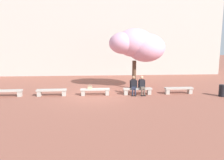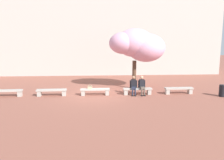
{
  "view_description": "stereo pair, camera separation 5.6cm",
  "coord_description": "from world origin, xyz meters",
  "px_view_note": "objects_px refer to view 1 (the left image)",
  "views": [
    {
      "loc": [
        0.11,
        -14.48,
        3.46
      ],
      "look_at": [
        1.16,
        0.2,
        1.0
      ],
      "focal_mm": 35.0,
      "sensor_mm": 36.0,
      "label": 1
    },
    {
      "loc": [
        0.16,
        -14.48,
        3.46
      ],
      "look_at": [
        1.16,
        0.2,
        1.0
      ],
      "focal_mm": 35.0,
      "sensor_mm": 36.0,
      "label": 2
    }
  ],
  "objects_px": {
    "stone_bench_west_end": "(7,92)",
    "stone_bench_east_end": "(179,89)",
    "stone_bench_center": "(95,91)",
    "person_seated_right": "(142,85)",
    "handbag": "(90,87)",
    "stone_bench_near_east": "(137,90)",
    "person_seated_left": "(134,85)",
    "stone_bench_near_west": "(52,91)",
    "trash_bin": "(222,91)",
    "cherry_tree_main": "(138,45)"
  },
  "relations": [
    {
      "from": "stone_bench_near_east",
      "to": "stone_bench_east_end",
      "type": "height_order",
      "value": "same"
    },
    {
      "from": "stone_bench_east_end",
      "to": "person_seated_right",
      "type": "height_order",
      "value": "person_seated_right"
    },
    {
      "from": "stone_bench_near_west",
      "to": "stone_bench_near_east",
      "type": "bearing_deg",
      "value": 0.0
    },
    {
      "from": "stone_bench_east_end",
      "to": "cherry_tree_main",
      "type": "distance_m",
      "value": 4.43
    },
    {
      "from": "person_seated_left",
      "to": "handbag",
      "type": "height_order",
      "value": "person_seated_left"
    },
    {
      "from": "stone_bench_west_end",
      "to": "person_seated_right",
      "type": "relative_size",
      "value": 1.53
    },
    {
      "from": "stone_bench_west_end",
      "to": "stone_bench_center",
      "type": "relative_size",
      "value": 1.0
    },
    {
      "from": "stone_bench_near_east",
      "to": "stone_bench_near_west",
      "type": "bearing_deg",
      "value": 180.0
    },
    {
      "from": "stone_bench_near_west",
      "to": "cherry_tree_main",
      "type": "bearing_deg",
      "value": 17.47
    },
    {
      "from": "handbag",
      "to": "cherry_tree_main",
      "type": "height_order",
      "value": "cherry_tree_main"
    },
    {
      "from": "stone_bench_center",
      "to": "stone_bench_west_end",
      "type": "bearing_deg",
      "value": 180.0
    },
    {
      "from": "stone_bench_near_west",
      "to": "cherry_tree_main",
      "type": "height_order",
      "value": "cherry_tree_main"
    },
    {
      "from": "stone_bench_west_end",
      "to": "person_seated_left",
      "type": "bearing_deg",
      "value": -0.36
    },
    {
      "from": "stone_bench_center",
      "to": "handbag",
      "type": "distance_m",
      "value": 0.44
    },
    {
      "from": "stone_bench_near_west",
      "to": "stone_bench_east_end",
      "type": "bearing_deg",
      "value": 0.0
    },
    {
      "from": "stone_bench_west_end",
      "to": "stone_bench_east_end",
      "type": "height_order",
      "value": "same"
    },
    {
      "from": "stone_bench_east_end",
      "to": "handbag",
      "type": "xyz_separation_m",
      "value": [
        -6.15,
        -0.03,
        0.27
      ]
    },
    {
      "from": "stone_bench_near_east",
      "to": "stone_bench_west_end",
      "type": "bearing_deg",
      "value": 180.0
    },
    {
      "from": "stone_bench_near_east",
      "to": "person_seated_right",
      "type": "height_order",
      "value": "person_seated_right"
    },
    {
      "from": "trash_bin",
      "to": "stone_bench_near_east",
      "type": "bearing_deg",
      "value": 170.29
    },
    {
      "from": "stone_bench_west_end",
      "to": "person_seated_left",
      "type": "xyz_separation_m",
      "value": [
        8.41,
        -0.05,
        0.39
      ]
    },
    {
      "from": "stone_bench_west_end",
      "to": "stone_bench_near_east",
      "type": "height_order",
      "value": "same"
    },
    {
      "from": "stone_bench_east_end",
      "to": "stone_bench_center",
      "type": "bearing_deg",
      "value": 180.0
    },
    {
      "from": "stone_bench_near_east",
      "to": "stone_bench_east_end",
      "type": "xyz_separation_m",
      "value": [
        2.9,
        0.0,
        0.0
      ]
    },
    {
      "from": "stone_bench_near_west",
      "to": "person_seated_right",
      "type": "xyz_separation_m",
      "value": [
        6.09,
        -0.05,
        0.39
      ]
    },
    {
      "from": "person_seated_right",
      "to": "handbag",
      "type": "relative_size",
      "value": 3.81
    },
    {
      "from": "stone_bench_west_end",
      "to": "stone_bench_center",
      "type": "xyz_separation_m",
      "value": [
        5.8,
        0.0,
        0.0
      ]
    },
    {
      "from": "stone_bench_east_end",
      "to": "cherry_tree_main",
      "type": "relative_size",
      "value": 0.43
    },
    {
      "from": "stone_bench_west_end",
      "to": "stone_bench_near_west",
      "type": "height_order",
      "value": "same"
    },
    {
      "from": "stone_bench_west_end",
      "to": "stone_bench_near_east",
      "type": "distance_m",
      "value": 8.7
    },
    {
      "from": "person_seated_right",
      "to": "trash_bin",
      "type": "distance_m",
      "value": 5.29
    },
    {
      "from": "stone_bench_near_west",
      "to": "stone_bench_near_east",
      "type": "relative_size",
      "value": 1.0
    },
    {
      "from": "person_seated_right",
      "to": "handbag",
      "type": "xyz_separation_m",
      "value": [
        -3.54,
        0.03,
        -0.12
      ]
    },
    {
      "from": "stone_bench_east_end",
      "to": "trash_bin",
      "type": "relative_size",
      "value": 2.53
    },
    {
      "from": "handbag",
      "to": "person_seated_right",
      "type": "bearing_deg",
      "value": -0.44
    },
    {
      "from": "handbag",
      "to": "stone_bench_near_west",
      "type": "bearing_deg",
      "value": 179.41
    },
    {
      "from": "stone_bench_west_end",
      "to": "stone_bench_east_end",
      "type": "xyz_separation_m",
      "value": [
        11.6,
        0.0,
        0.0
      ]
    },
    {
      "from": "trash_bin",
      "to": "person_seated_left",
      "type": "bearing_deg",
      "value": 171.28
    },
    {
      "from": "handbag",
      "to": "stone_bench_west_end",
      "type": "bearing_deg",
      "value": 179.72
    },
    {
      "from": "handbag",
      "to": "cherry_tree_main",
      "type": "xyz_separation_m",
      "value": [
        3.56,
        1.95,
        2.77
      ]
    },
    {
      "from": "stone_bench_east_end",
      "to": "stone_bench_near_east",
      "type": "bearing_deg",
      "value": 180.0
    },
    {
      "from": "stone_bench_east_end",
      "to": "handbag",
      "type": "height_order",
      "value": "handbag"
    },
    {
      "from": "stone_bench_near_east",
      "to": "person_seated_right",
      "type": "xyz_separation_m",
      "value": [
        0.29,
        -0.05,
        0.39
      ]
    },
    {
      "from": "stone_bench_east_end",
      "to": "stone_bench_near_west",
      "type": "bearing_deg",
      "value": 180.0
    },
    {
      "from": "stone_bench_near_west",
      "to": "stone_bench_near_east",
      "type": "distance_m",
      "value": 5.8
    },
    {
      "from": "stone_bench_center",
      "to": "person_seated_left",
      "type": "height_order",
      "value": "person_seated_left"
    },
    {
      "from": "stone_bench_center",
      "to": "stone_bench_east_end",
      "type": "bearing_deg",
      "value": 0.0
    },
    {
      "from": "stone_bench_near_west",
      "to": "trash_bin",
      "type": "distance_m",
      "value": 11.34
    },
    {
      "from": "person_seated_left",
      "to": "trash_bin",
      "type": "height_order",
      "value": "person_seated_left"
    },
    {
      "from": "stone_bench_center",
      "to": "person_seated_right",
      "type": "relative_size",
      "value": 1.53
    }
  ]
}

